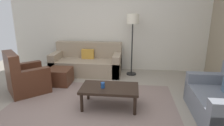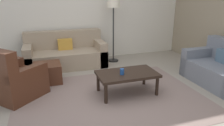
{
  "view_description": "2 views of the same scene",
  "coord_description": "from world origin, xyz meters",
  "px_view_note": "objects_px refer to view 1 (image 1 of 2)",
  "views": [
    {
      "loc": [
        0.79,
        -3.34,
        1.89
      ],
      "look_at": [
        0.4,
        0.15,
        0.87
      ],
      "focal_mm": 31.29,
      "sensor_mm": 36.0,
      "label": 1
    },
    {
      "loc": [
        -1.05,
        -3.27,
        1.81
      ],
      "look_at": [
        0.09,
        0.17,
        0.6
      ],
      "focal_mm": 33.88,
      "sensor_mm": 36.0,
      "label": 2
    }
  ],
  "objects_px": {
    "armchair_leather": "(25,79)",
    "lamp_standing": "(133,25)",
    "couch_main": "(88,63)",
    "cup": "(103,85)",
    "coffee_table": "(110,89)",
    "ottoman": "(60,76)"
  },
  "relations": [
    {
      "from": "armchair_leather",
      "to": "coffee_table",
      "type": "distance_m",
      "value": 2.06
    },
    {
      "from": "coffee_table",
      "to": "armchair_leather",
      "type": "bearing_deg",
      "value": 167.05
    },
    {
      "from": "coffee_table",
      "to": "cup",
      "type": "distance_m",
      "value": 0.17
    },
    {
      "from": "couch_main",
      "to": "armchair_leather",
      "type": "xyz_separation_m",
      "value": [
        -1.1,
        -1.54,
        0.01
      ]
    },
    {
      "from": "ottoman",
      "to": "armchair_leather",
      "type": "bearing_deg",
      "value": -137.19
    },
    {
      "from": "armchair_leather",
      "to": "cup",
      "type": "xyz_separation_m",
      "value": [
        1.88,
        -0.51,
        0.16
      ]
    },
    {
      "from": "couch_main",
      "to": "lamp_standing",
      "type": "bearing_deg",
      "value": -1.63
    },
    {
      "from": "couch_main",
      "to": "armchair_leather",
      "type": "height_order",
      "value": "armchair_leather"
    },
    {
      "from": "armchair_leather",
      "to": "cup",
      "type": "bearing_deg",
      "value": -15.32
    },
    {
      "from": "cup",
      "to": "lamp_standing",
      "type": "bearing_deg",
      "value": 75.72
    },
    {
      "from": "armchair_leather",
      "to": "coffee_table",
      "type": "bearing_deg",
      "value": -12.95
    },
    {
      "from": "cup",
      "to": "couch_main",
      "type": "bearing_deg",
      "value": 110.92
    },
    {
      "from": "lamp_standing",
      "to": "ottoman",
      "type": "bearing_deg",
      "value": -152.32
    },
    {
      "from": "cup",
      "to": "coffee_table",
      "type": "bearing_deg",
      "value": 23.84
    },
    {
      "from": "coffee_table",
      "to": "lamp_standing",
      "type": "height_order",
      "value": "lamp_standing"
    },
    {
      "from": "armchair_leather",
      "to": "lamp_standing",
      "type": "distance_m",
      "value": 3.03
    },
    {
      "from": "lamp_standing",
      "to": "armchair_leather",
      "type": "bearing_deg",
      "value": -147.93
    },
    {
      "from": "couch_main",
      "to": "ottoman",
      "type": "bearing_deg",
      "value": -116.65
    },
    {
      "from": "couch_main",
      "to": "coffee_table",
      "type": "distance_m",
      "value": 2.19
    },
    {
      "from": "ottoman",
      "to": "lamp_standing",
      "type": "xyz_separation_m",
      "value": [
        1.79,
        0.94,
        1.21
      ]
    },
    {
      "from": "armchair_leather",
      "to": "cup",
      "type": "distance_m",
      "value": 1.96
    },
    {
      "from": "armchair_leather",
      "to": "lamp_standing",
      "type": "xyz_separation_m",
      "value": [
        2.39,
        1.5,
        1.1
      ]
    }
  ]
}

